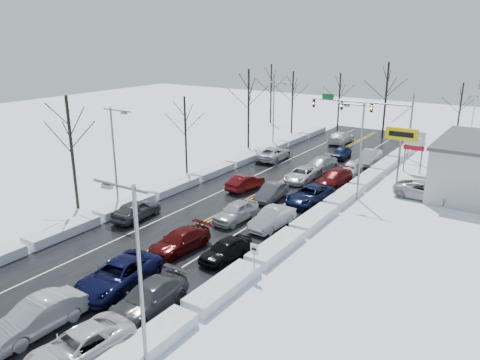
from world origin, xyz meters
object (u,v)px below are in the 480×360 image
Objects in this scene: flagpole at (475,114)px; traffic_signal_mast at (371,111)px; oncoming_car_0 at (245,189)px; tires_plus_sign at (401,138)px.

traffic_signal_mast is at bearing -170.27° from flagpole.
oncoming_car_0 is at bearing -103.78° from traffic_signal_mast.
flagpole reaches higher than tires_plus_sign.
tires_plus_sign is 0.60× the size of flagpole.
flagpole reaches higher than traffic_signal_mast.
traffic_signal_mast is 2.21× the size of tires_plus_sign.
oncoming_car_0 is (-12.30, -9.40, -4.99)m from tires_plus_sign.
oncoming_car_0 is at bearing -125.95° from flagpole.
traffic_signal_mast is 2.92× the size of oncoming_car_0.
tires_plus_sign is 16.27m from oncoming_car_0.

